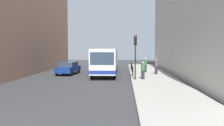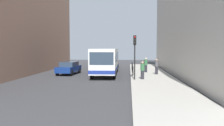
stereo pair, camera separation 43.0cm
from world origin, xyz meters
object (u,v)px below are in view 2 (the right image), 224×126
(car_behind_bus, at_px, (112,63))
(traffic_light, at_px, (135,49))
(bollard_mid, at_px, (133,69))
(pedestrian_near_signal, at_px, (142,70))
(bus, at_px, (106,60))
(bollard_near, at_px, (133,71))
(bollard_farthest, at_px, (132,65))
(car_beside_bus, at_px, (69,68))
(pedestrian_mid_sidewalk, at_px, (157,67))
(bollard_far, at_px, (132,67))
(pedestrian_far_sidewalk, at_px, (146,65))

(car_behind_bus, distance_m, traffic_light, 15.16)
(car_behind_bus, relative_size, bollard_mid, 4.69)
(car_behind_bus, xyz_separation_m, pedestrian_near_signal, (3.94, -14.29, 0.20))
(pedestrian_near_signal, bearing_deg, bus, -57.19)
(bollard_mid, bearing_deg, bus, -160.87)
(bollard_near, bearing_deg, bus, 149.24)
(traffic_light, bearing_deg, bollard_farthest, 90.46)
(bollard_farthest, bearing_deg, car_beside_bus, -137.19)
(bollard_mid, xyz_separation_m, pedestrian_mid_sidewalk, (2.67, -1.72, 0.39))
(car_behind_bus, xyz_separation_m, bollard_far, (3.10, -5.23, -0.16))
(bus, relative_size, bollard_near, 11.64)
(bollard_mid, bearing_deg, pedestrian_near_signal, -82.20)
(car_beside_bus, bearing_deg, bollard_farthest, -132.64)
(bollard_farthest, height_order, pedestrian_near_signal, pedestrian_near_signal)
(car_beside_bus, distance_m, pedestrian_mid_sidewalk, 10.18)
(traffic_light, height_order, bollard_near, traffic_light)
(bus, relative_size, pedestrian_near_signal, 6.63)
(bollard_mid, height_order, bollard_far, same)
(bus, bearing_deg, bollard_farthest, -115.11)
(bus, distance_m, bollard_far, 5.14)
(traffic_light, xyz_separation_m, pedestrian_mid_sidewalk, (2.57, 4.80, -1.99))
(car_beside_bus, bearing_deg, pedestrian_far_sidewalk, -165.62)
(car_behind_bus, height_order, pedestrian_mid_sidewalk, pedestrian_mid_sidewalk)
(bollard_near, bearing_deg, bollard_mid, 90.00)
(car_behind_bus, bearing_deg, bus, 92.09)
(bus, height_order, traffic_light, traffic_light)
(bus, bearing_deg, traffic_light, 119.25)
(car_beside_bus, relative_size, bollard_near, 4.77)
(traffic_light, bearing_deg, bollard_near, 91.58)
(bus, relative_size, car_behind_bus, 2.48)
(pedestrian_mid_sidewalk, relative_size, pedestrian_far_sidewalk, 0.97)
(car_beside_bus, distance_m, traffic_light, 9.57)
(bus, xyz_separation_m, pedestrian_far_sidewalk, (4.70, 1.51, -0.68))
(car_beside_bus, relative_size, car_behind_bus, 1.02)
(bollard_near, relative_size, bollard_mid, 1.00)
(car_behind_bus, distance_m, bollard_far, 6.08)
(bus, relative_size, pedestrian_far_sidewalk, 6.22)
(bus, xyz_separation_m, car_behind_bus, (-0.02, 9.20, -0.94))
(bollard_far, bearing_deg, car_beside_bus, -151.66)
(bus, xyz_separation_m, pedestrian_mid_sidewalk, (5.75, -0.65, -0.71))
(car_behind_bus, relative_size, pedestrian_mid_sidewalk, 2.58)
(pedestrian_near_signal, bearing_deg, bollard_near, -80.29)
(car_behind_bus, height_order, traffic_light, traffic_light)
(pedestrian_mid_sidewalk, bearing_deg, pedestrian_far_sidewalk, 30.47)
(car_beside_bus, height_order, pedestrian_far_sidewalk, pedestrian_far_sidewalk)
(pedestrian_mid_sidewalk, bearing_deg, bollard_farthest, 24.13)
(car_beside_bus, relative_size, pedestrian_mid_sidewalk, 2.62)
(bollard_near, xyz_separation_m, bollard_mid, (0.00, 2.90, 0.00))
(car_behind_bus, relative_size, pedestrian_near_signal, 2.67)
(bus, bearing_deg, pedestrian_mid_sidewalk, 172.53)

